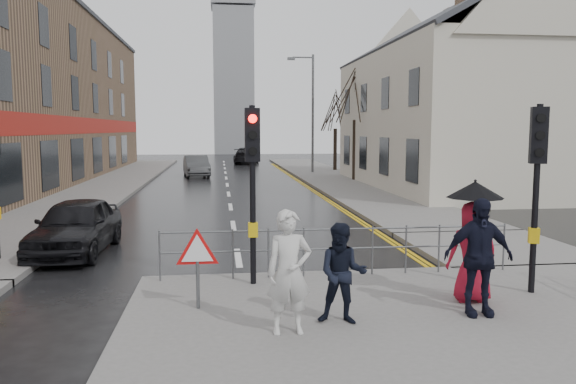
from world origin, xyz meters
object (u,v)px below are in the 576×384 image
object	(u,v)px
pedestrian_d	(478,257)
car_mid	(196,166)
pedestrian_b	(342,274)
pedestrian_with_umbrella	(473,237)
pedestrian_a	(289,272)
car_parked	(76,226)

from	to	relation	value
pedestrian_d	car_mid	distance (m)	29.41
pedestrian_b	pedestrian_with_umbrella	xyz separation A→B (m)	(2.46, 0.81, 0.35)
pedestrian_d	pedestrian_b	bearing A→B (deg)	-172.54
pedestrian_b	pedestrian_with_umbrella	bearing A→B (deg)	33.27
pedestrian_a	pedestrian_with_umbrella	xyz separation A→B (m)	(3.32, 1.13, 0.22)
pedestrian_a	pedestrian_b	xyz separation A→B (m)	(0.86, 0.32, -0.13)
car_mid	pedestrian_a	bearing A→B (deg)	-92.58
pedestrian_a	car_parked	xyz separation A→B (m)	(-4.56, 6.51, -0.35)
car_parked	car_mid	distance (m)	22.92
pedestrian_d	car_mid	world-z (taller)	pedestrian_d
pedestrian_b	pedestrian_d	world-z (taller)	pedestrian_d
car_parked	car_mid	world-z (taller)	car_mid
pedestrian_a	pedestrian_d	bearing A→B (deg)	5.29
pedestrian_a	pedestrian_b	world-z (taller)	pedestrian_a
pedestrian_b	pedestrian_with_umbrella	size ratio (longest dim) A/B	0.75
pedestrian_with_umbrella	car_parked	size ratio (longest dim) A/B	0.51
pedestrian_a	car_parked	world-z (taller)	pedestrian_a
pedestrian_d	car_parked	size ratio (longest dim) A/B	0.46
pedestrian_a	car_mid	xyz separation A→B (m)	(-2.48, 29.33, -0.35)
pedestrian_b	car_parked	size ratio (longest dim) A/B	0.38
pedestrian_a	car_mid	world-z (taller)	pedestrian_a
pedestrian_a	pedestrian_with_umbrella	distance (m)	3.51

